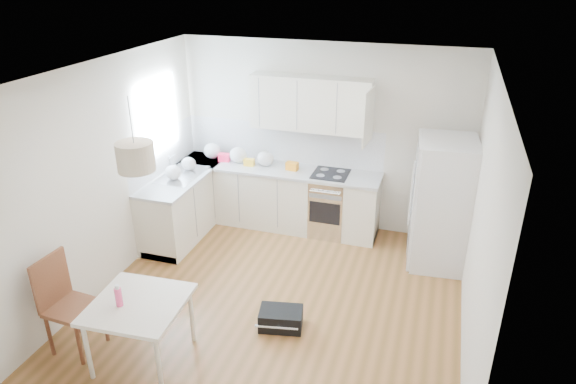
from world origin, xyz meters
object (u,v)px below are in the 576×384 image
(gym_bag, at_px, (281,318))
(dining_chair, at_px, (73,306))
(dining_table, at_px, (139,309))
(refrigerator, at_px, (443,203))

(gym_bag, bearing_deg, dining_chair, -164.64)
(dining_table, bearing_deg, refrigerator, 42.47)
(refrigerator, relative_size, gym_bag, 3.63)
(refrigerator, bearing_deg, dining_chair, -144.97)
(refrigerator, bearing_deg, dining_table, -138.81)
(refrigerator, height_order, gym_bag, refrigerator)
(dining_table, height_order, gym_bag, dining_table)
(refrigerator, height_order, dining_chair, refrigerator)
(dining_table, xyz_separation_m, dining_chair, (-0.73, -0.06, -0.09))
(dining_table, relative_size, gym_bag, 1.98)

